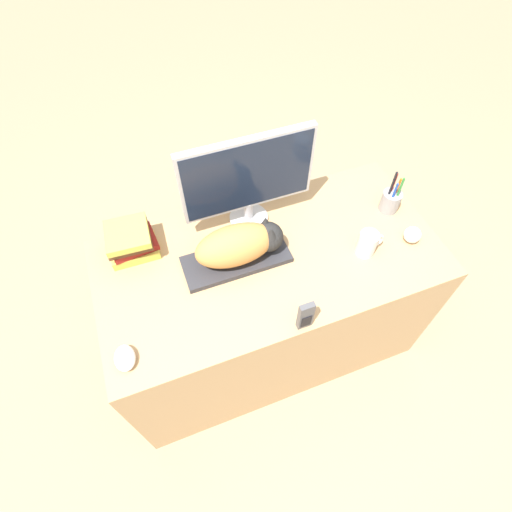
{
  "coord_description": "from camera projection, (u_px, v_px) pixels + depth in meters",
  "views": [
    {
      "loc": [
        -0.38,
        -0.5,
        2.03
      ],
      "look_at": [
        -0.07,
        0.33,
        0.81
      ],
      "focal_mm": 28.0,
      "sensor_mm": 36.0,
      "label": 1
    }
  ],
  "objects": [
    {
      "name": "ground_plane",
      "position": [
        292.0,
        396.0,
        2.0
      ],
      "size": [
        12.0,
        12.0,
        0.0
      ],
      "primitive_type": "plane",
      "color": "#998466"
    },
    {
      "name": "book_stack",
      "position": [
        131.0,
        241.0,
        1.55
      ],
      "size": [
        0.19,
        0.18,
        0.13
      ],
      "color": "#CCC14C",
      "rests_on": "desk"
    },
    {
      "name": "baseball",
      "position": [
        412.0,
        235.0,
        1.61
      ],
      "size": [
        0.07,
        0.07,
        0.07
      ],
      "color": "silver",
      "rests_on": "desk"
    },
    {
      "name": "coffee_mug",
      "position": [
        368.0,
        243.0,
        1.56
      ],
      "size": [
        0.11,
        0.07,
        0.11
      ],
      "color": "silver",
      "rests_on": "desk"
    },
    {
      "name": "desk",
      "position": [
        268.0,
        303.0,
        1.89
      ],
      "size": [
        1.38,
        0.69,
        0.75
      ],
      "color": "tan",
      "rests_on": "ground_plane"
    },
    {
      "name": "cat",
      "position": [
        242.0,
        244.0,
        1.5
      ],
      "size": [
        0.35,
        0.16,
        0.16
      ],
      "color": "#D18C47",
      "rests_on": "keyboard"
    },
    {
      "name": "keyboard",
      "position": [
        236.0,
        259.0,
        1.57
      ],
      "size": [
        0.42,
        0.16,
        0.02
      ],
      "color": "#2D2D33",
      "rests_on": "desk"
    },
    {
      "name": "phone",
      "position": [
        307.0,
        316.0,
        1.36
      ],
      "size": [
        0.05,
        0.02,
        0.14
      ],
      "color": "#4C4C51",
      "rests_on": "desk"
    },
    {
      "name": "pen_cup",
      "position": [
        391.0,
        201.0,
        1.7
      ],
      "size": [
        0.08,
        0.08,
        0.21
      ],
      "color": "#939399",
      "rests_on": "desk"
    },
    {
      "name": "monitor",
      "position": [
        248.0,
        178.0,
        1.51
      ],
      "size": [
        0.53,
        0.16,
        0.42
      ],
      "color": "#B7B7BC",
      "rests_on": "desk"
    },
    {
      "name": "computer_mouse",
      "position": [
        125.0,
        358.0,
        1.32
      ],
      "size": [
        0.07,
        0.1,
        0.04
      ],
      "color": "silver",
      "rests_on": "desk"
    }
  ]
}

